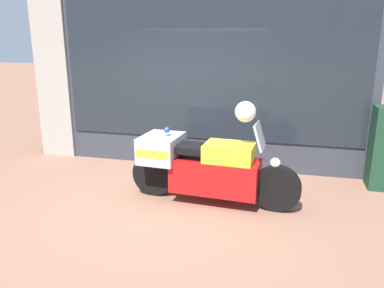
# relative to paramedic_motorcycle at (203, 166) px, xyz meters

# --- Properties ---
(ground_plane) EXTENTS (60.00, 60.00, 0.00)m
(ground_plane) POSITION_rel_paramedic_motorcycle_xyz_m (-0.57, -0.29, -0.54)
(ground_plane) COLOR #8E604C
(shop_building) EXTENTS (6.29, 0.55, 3.69)m
(shop_building) POSITION_rel_paramedic_motorcycle_xyz_m (-0.92, 1.70, 1.31)
(shop_building) COLOR #333842
(shop_building) RESTS_ON ground
(window_display) EXTENTS (5.13, 0.30, 1.81)m
(window_display) POSITION_rel_paramedic_motorcycle_xyz_m (-0.29, 1.73, -0.10)
(window_display) COLOR slate
(window_display) RESTS_ON ground
(paramedic_motorcycle) EXTENTS (2.49, 0.73, 1.22)m
(paramedic_motorcycle) POSITION_rel_paramedic_motorcycle_xyz_m (0.00, 0.00, 0.00)
(paramedic_motorcycle) COLOR black
(paramedic_motorcycle) RESTS_ON ground
(white_helmet) EXTENTS (0.28, 0.28, 0.28)m
(white_helmet) POSITION_rel_paramedic_motorcycle_xyz_m (0.58, -0.04, 0.82)
(white_helmet) COLOR white
(white_helmet) RESTS_ON paramedic_motorcycle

